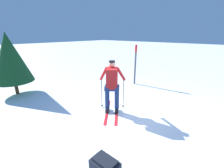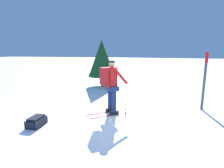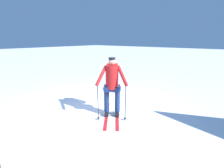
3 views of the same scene
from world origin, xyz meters
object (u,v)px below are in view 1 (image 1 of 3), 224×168
at_px(trail_marker, 135,62).
at_px(dropped_backpack, 105,165).
at_px(skier, 112,83).
at_px(pine_tree, 10,58).

bearing_deg(trail_marker, dropped_backpack, -153.03).
relative_size(skier, trail_marker, 0.87).
bearing_deg(pine_tree, dropped_backpack, -92.99).
bearing_deg(dropped_backpack, trail_marker, 26.97).
relative_size(trail_marker, pine_tree, 0.77).
bearing_deg(pine_tree, trail_marker, -34.67).
xyz_separation_m(skier, dropped_backpack, (-1.81, -1.39, -0.90)).
bearing_deg(trail_marker, skier, -160.55).
distance_m(skier, dropped_backpack, 2.45).
bearing_deg(skier, pine_tree, 109.73).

